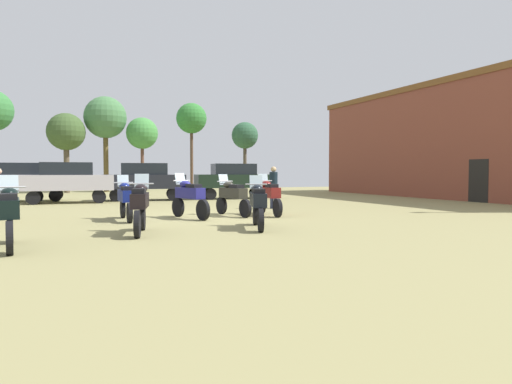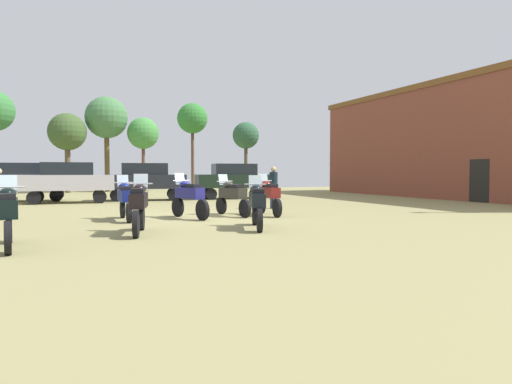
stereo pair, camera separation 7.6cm
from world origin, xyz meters
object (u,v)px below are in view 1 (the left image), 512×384
Objects in this scene: tree_2 at (191,119)px; tree_3 at (105,118)px; motorcycle_2 at (9,212)px; motorcycle_8 at (269,195)px; motorcycle_1 at (140,204)px; motorcycle_7 at (258,202)px; motorcycle_5 at (232,195)px; tree_6 at (245,136)px; car_1 at (145,179)px; car_3 at (67,179)px; car_5 at (25,179)px; car_2 at (233,178)px; motorcycle_4 at (190,196)px; tree_5 at (142,134)px; person_2 at (273,184)px; brick_building at (462,142)px; motorcycle_3 at (126,198)px; tree_7 at (66,133)px.

tree_3 is at bearing 176.33° from tree_2.
motorcycle_2 reaches higher than motorcycle_8.
motorcycle_7 is (3.13, -0.12, -0.02)m from motorcycle_1.
motorcycle_5 is (6.46, 4.75, -0.01)m from motorcycle_2.
motorcycle_8 is 0.39× the size of tree_6.
car_1 and car_3 have the same top height.
tree_2 is at bearing 62.67° from motorcycle_2.
car_1 is 13.63m from tree_2.
tree_3 reaches higher than car_5.
tree_2 reaches higher than car_3.
car_2 reaches higher than motorcycle_8.
tree_6 is at bearing -57.71° from car_5.
car_1 is at bearing 72.68° from motorcycle_4.
tree_5 reaches higher than car_1.
car_2 is 1.03× the size of car_5.
person_2 is at bearing 14.86° from motorcycle_4.
tree_3 reaches higher than motorcycle_1.
tree_6 is (13.87, 11.45, 3.34)m from car_3.
motorcycle_1 is at bearing -143.43° from motorcycle_8.
car_3 is 13.60m from tree_5.
motorcycle_1 reaches higher than motorcycle_5.
motorcycle_2 is 0.50× the size of car_2.
person_2 is 19.48m from tree_5.
motorcycle_2 is 1.03× the size of motorcycle_4.
car_3 reaches higher than motorcycle_2.
motorcycle_2 is (-23.32, -10.53, -2.65)m from brick_building.
tree_2 is at bearing -46.90° from car_5.
brick_building is 9.26× the size of motorcycle_2.
motorcycle_5 is (3.71, 3.54, -0.01)m from motorcycle_1.
motorcycle_7 is 0.30× the size of tree_2.
motorcycle_1 is 5.12m from motorcycle_5.
tree_7 reaches higher than motorcycle_3.
motorcycle_4 is 0.38× the size of tree_5.
motorcycle_8 is 11.63m from car_3.
brick_building reaches higher than motorcycle_3.
brick_building is 22.74m from motorcycle_1.
car_1 reaches higher than motorcycle_7.
tree_2 is (5.82, 21.79, 5.09)m from motorcycle_4.
brick_building is 9.39× the size of motorcycle_5.
tree_2 is at bearing 141.05° from person_2.
motorcycle_7 is (1.04, -3.32, -0.03)m from motorcycle_4.
car_1 is at bearing 92.69° from car_2.
car_3 reaches higher than motorcycle_4.
person_2 is at bearing 65.62° from motorcycle_8.
motorcycle_1 is 0.36× the size of tree_7.
tree_3 is (4.85, 10.41, 4.48)m from car_5.
car_3 is at bearing 110.49° from motorcycle_1.
car_5 is (-7.30, 11.48, 0.45)m from motorcycle_5.
tree_6 is (-8.30, 14.93, 1.14)m from brick_building.
motorcycle_3 is at bearing 171.03° from motorcycle_5.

